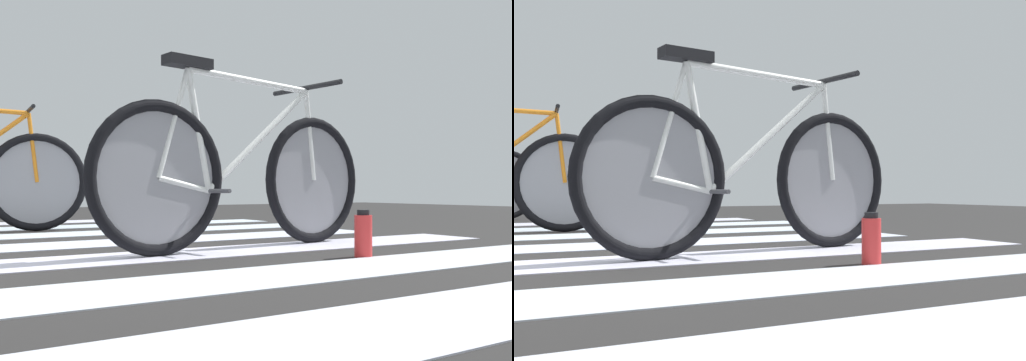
% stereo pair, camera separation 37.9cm
% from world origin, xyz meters
% --- Properties ---
extents(bicycle_1_of_4, '(1.73, 0.52, 0.93)m').
position_xyz_m(bicycle_1_of_4, '(1.16, -0.41, 0.41)').
color(bicycle_1_of_4, black).
rests_on(bicycle_1_of_4, ground).
extents(water_bottle, '(0.08, 0.08, 0.21)m').
position_xyz_m(water_bottle, '(1.44, -0.99, 0.12)').
color(water_bottle, red).
rests_on(water_bottle, ground).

